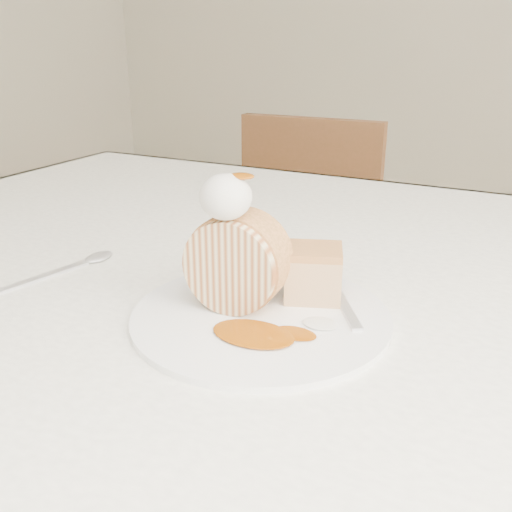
% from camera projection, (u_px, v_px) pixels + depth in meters
% --- Properties ---
extents(table, '(1.40, 0.90, 0.75)m').
position_uv_depth(table, '(317.00, 335.00, 0.69)').
color(table, white).
rests_on(table, ground).
extents(chair_far, '(0.39, 0.39, 0.81)m').
position_uv_depth(chair_far, '(319.00, 236.00, 1.64)').
color(chair_far, brown).
rests_on(chair_far, ground).
extents(plate, '(0.31, 0.31, 0.01)m').
position_uv_depth(plate, '(261.00, 316.00, 0.54)').
color(plate, white).
rests_on(plate, table).
extents(roulade_slice, '(0.09, 0.06, 0.09)m').
position_uv_depth(roulade_slice, '(237.00, 262.00, 0.53)').
color(roulade_slice, beige).
rests_on(roulade_slice, plate).
extents(cake_chunk, '(0.07, 0.07, 0.05)m').
position_uv_depth(cake_chunk, '(313.00, 276.00, 0.56)').
color(cake_chunk, '#D48850').
rests_on(cake_chunk, plate).
extents(whipped_cream, '(0.05, 0.05, 0.04)m').
position_uv_depth(whipped_cream, '(226.00, 197.00, 0.50)').
color(whipped_cream, silver).
rests_on(whipped_cream, roulade_slice).
extents(caramel_drizzle, '(0.02, 0.02, 0.01)m').
position_uv_depth(caramel_drizzle, '(241.00, 170.00, 0.49)').
color(caramel_drizzle, '#853D05').
rests_on(caramel_drizzle, whipped_cream).
extents(caramel_pool, '(0.09, 0.07, 0.00)m').
position_uv_depth(caramel_pool, '(253.00, 334.00, 0.49)').
color(caramel_pool, '#853D05').
rests_on(caramel_pool, plate).
extents(fork, '(0.09, 0.13, 0.00)m').
position_uv_depth(fork, '(344.00, 304.00, 0.55)').
color(fork, silver).
rests_on(fork, plate).
extents(spoon, '(0.05, 0.14, 0.00)m').
position_uv_depth(spoon, '(42.00, 278.00, 0.62)').
color(spoon, silver).
rests_on(spoon, table).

